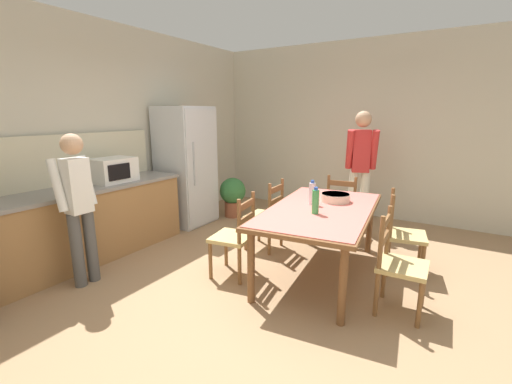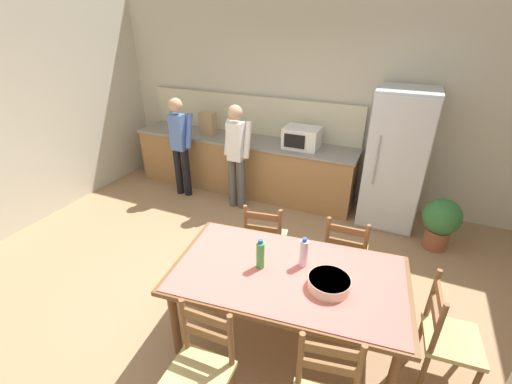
{
  "view_description": "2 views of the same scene",
  "coord_description": "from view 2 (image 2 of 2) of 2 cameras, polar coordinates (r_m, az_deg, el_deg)",
  "views": [
    {
      "loc": [
        -2.67,
        -1.53,
        1.73
      ],
      "look_at": [
        0.12,
        0.19,
        0.97
      ],
      "focal_mm": 24.0,
      "sensor_mm": 36.0,
      "label": 1
    },
    {
      "loc": [
        1.3,
        -2.36,
        2.6
      ],
      "look_at": [
        0.1,
        0.33,
        1.08
      ],
      "focal_mm": 24.0,
      "sensor_mm": 36.0,
      "label": 2
    }
  ],
  "objects": [
    {
      "name": "counter_splashback",
      "position": [
        5.59,
        -0.99,
        12.76
      ],
      "size": [
        3.56,
        0.03,
        0.6
      ],
      "primitive_type": "cube",
      "color": "beige",
      "rests_on": "kitchen_counter"
    },
    {
      "name": "paper_bag",
      "position": [
        5.61,
        -8.04,
        11.26
      ],
      "size": [
        0.24,
        0.16,
        0.36
      ],
      "primitive_type": "cube",
      "color": "tan",
      "rests_on": "kitchen_counter"
    },
    {
      "name": "bottle_near_centre",
      "position": [
        2.81,
        0.73,
        -10.41
      ],
      "size": [
        0.07,
        0.07,
        0.27
      ],
      "color": "green",
      "rests_on": "dining_table"
    },
    {
      "name": "person_at_counter",
      "position": [
        4.88,
        -3.28,
        6.57
      ],
      "size": [
        0.39,
        0.27,
        1.54
      ],
      "rotation": [
        0.0,
        0.0,
        1.57
      ],
      "color": "#4C4C4C",
      "rests_on": "ground"
    },
    {
      "name": "chair_side_far_right",
      "position": [
        3.65,
        14.61,
        -9.93
      ],
      "size": [
        0.44,
        0.42,
        0.91
      ],
      "rotation": [
        0.0,
        0.0,
        3.19
      ],
      "color": "brown",
      "rests_on": "ground"
    },
    {
      "name": "person_at_sink",
      "position": [
        5.39,
        -12.59,
        8.02
      ],
      "size": [
        0.39,
        0.27,
        1.55
      ],
      "rotation": [
        0.0,
        0.0,
        1.57
      ],
      "color": "black",
      "rests_on": "ground"
    },
    {
      "name": "wall_back",
      "position": [
        5.31,
        9.56,
        14.53
      ],
      "size": [
        6.52,
        0.12,
        2.9
      ],
      "primitive_type": "cube",
      "color": "beige",
      "rests_on": "ground"
    },
    {
      "name": "chair_side_far_left",
      "position": [
        3.74,
        1.53,
        -7.88
      ],
      "size": [
        0.48,
        0.46,
        0.91
      ],
      "rotation": [
        0.0,
        0.0,
        3.3
      ],
      "color": "brown",
      "rests_on": "ground"
    },
    {
      "name": "serving_bowl",
      "position": [
        2.73,
        12.08,
        -14.55
      ],
      "size": [
        0.32,
        0.32,
        0.09
      ],
      "color": "beige",
      "rests_on": "dining_table"
    },
    {
      "name": "refrigerator",
      "position": [
        4.85,
        22.25,
        4.97
      ],
      "size": [
        0.72,
        0.73,
        1.83
      ],
      "color": "silver",
      "rests_on": "ground"
    },
    {
      "name": "ground_plane",
      "position": [
        3.75,
        -3.63,
        -16.64
      ],
      "size": [
        8.32,
        8.32,
        0.0
      ],
      "primitive_type": "plane",
      "color": "#9E7A56"
    },
    {
      "name": "chair_side_near_left",
      "position": [
        2.66,
        -9.35,
        -27.39
      ],
      "size": [
        0.43,
        0.41,
        0.91
      ],
      "rotation": [
        0.0,
        0.0,
        0.03
      ],
      "color": "brown",
      "rests_on": "ground"
    },
    {
      "name": "kitchen_counter",
      "position": [
        5.56,
        -2.29,
        4.6
      ],
      "size": [
        3.6,
        0.66,
        0.89
      ],
      "color": "#9E7042",
      "rests_on": "ground"
    },
    {
      "name": "dining_table",
      "position": [
        2.9,
        5.33,
        -14.32
      ],
      "size": [
        2.0,
        1.24,
        0.75
      ],
      "rotation": [
        0.0,
        0.0,
        0.12
      ],
      "color": "brown",
      "rests_on": "ground"
    },
    {
      "name": "bottle_off_centre",
      "position": [
        2.86,
        7.96,
        -10.01
      ],
      "size": [
        0.07,
        0.07,
        0.27
      ],
      "color": "silver",
      "rests_on": "dining_table"
    },
    {
      "name": "chair_head_end",
      "position": [
        3.15,
        29.22,
        -20.37
      ],
      "size": [
        0.43,
        0.45,
        0.91
      ],
      "rotation": [
        0.0,
        0.0,
        1.66
      ],
      "color": "brown",
      "rests_on": "ground"
    },
    {
      "name": "potted_plant",
      "position": [
        4.72,
        28.46,
        -4.25
      ],
      "size": [
        0.44,
        0.44,
        0.67
      ],
      "color": "brown",
      "rests_on": "ground"
    },
    {
      "name": "microwave",
      "position": [
        5.01,
        7.64,
        8.96
      ],
      "size": [
        0.5,
        0.39,
        0.3
      ],
      "color": "white",
      "rests_on": "kitchen_counter"
    }
  ]
}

